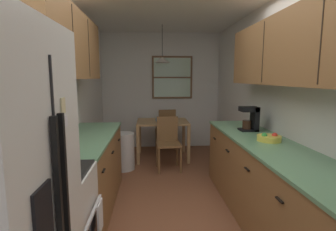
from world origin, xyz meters
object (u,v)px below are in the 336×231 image
at_px(microwave_over_range, 15,59).
at_px(table_serving_bowl, 160,119).
at_px(fruit_bowl, 269,138).
at_px(storage_canister, 64,144).
at_px(trash_bin, 124,151).
at_px(dining_table, 163,127).
at_px(dining_chair_far, 166,127).
at_px(dining_chair_near, 168,140).
at_px(coffee_maker, 251,118).

bearing_deg(microwave_over_range, table_serving_bowl, 71.76).
bearing_deg(fruit_bowl, storage_canister, -169.77).
bearing_deg(microwave_over_range, trash_bin, 81.17).
xyz_separation_m(microwave_over_range, storage_canister, (0.11, 0.52, -0.70)).
bearing_deg(storage_canister, fruit_bowl, 10.23).
height_order(microwave_over_range, table_serving_bowl, microwave_over_range).
xyz_separation_m(microwave_over_range, fruit_bowl, (2.14, 0.89, -0.76)).
distance_m(dining_table, fruit_bowl, 2.58).
xyz_separation_m(storage_canister, table_serving_bowl, (0.95, 2.70, -0.22)).
bearing_deg(dining_chair_far, storage_canister, -108.45).
height_order(dining_chair_near, fruit_bowl, fruit_bowl).
xyz_separation_m(dining_chair_near, storage_canister, (-1.06, -2.10, 0.50)).
bearing_deg(fruit_bowl, dining_chair_far, 107.58).
bearing_deg(dining_table, microwave_over_range, -108.86).
relative_size(microwave_over_range, table_serving_bowl, 3.31).
distance_m(dining_table, storage_canister, 2.90).
bearing_deg(trash_bin, dining_table, 40.74).
bearing_deg(dining_chair_near, dining_chair_far, 87.98).
height_order(dining_chair_near, coffee_maker, coffee_maker).
distance_m(microwave_over_range, dining_chair_near, 3.11).
xyz_separation_m(dining_table, dining_chair_far, (0.11, 0.61, -0.13)).
distance_m(coffee_maker, table_serving_bowl, 2.10).
height_order(dining_table, trash_bin, dining_table).
distance_m(dining_table, dining_chair_near, 0.62).
relative_size(dining_chair_near, table_serving_bowl, 4.81).
bearing_deg(storage_canister, microwave_over_range, -101.67).
bearing_deg(trash_bin, dining_chair_far, 56.27).
xyz_separation_m(dining_chair_near, dining_chair_far, (0.04, 1.21, 0.00)).
bearing_deg(microwave_over_range, dining_chair_far, 72.45).
height_order(dining_chair_far, coffee_maker, coffee_maker).
distance_m(dining_chair_near, table_serving_bowl, 0.67).
height_order(fruit_bowl, table_serving_bowl, fruit_bowl).
height_order(dining_table, dining_chair_far, dining_chair_far).
bearing_deg(trash_bin, storage_canister, -98.11).
bearing_deg(storage_canister, coffee_maker, 24.36).
distance_m(dining_table, trash_bin, 0.97).
xyz_separation_m(fruit_bowl, table_serving_bowl, (-1.08, 2.33, -0.16)).
bearing_deg(table_serving_bowl, dining_chair_far, 76.17).
relative_size(dining_table, dining_chair_near, 1.09).
bearing_deg(coffee_maker, dining_chair_far, 111.58).
xyz_separation_m(storage_canister, coffee_maker, (2.05, 0.93, 0.06)).
bearing_deg(table_serving_bowl, microwave_over_range, -108.24).
height_order(dining_chair_far, trash_bin, dining_chair_far).
bearing_deg(storage_canister, dining_table, 69.81).
bearing_deg(trash_bin, dining_chair_near, -0.57).
bearing_deg(trash_bin, coffee_maker, -34.03).
height_order(microwave_over_range, coffee_maker, microwave_over_range).
bearing_deg(fruit_bowl, table_serving_bowl, 114.89).
bearing_deg(dining_chair_near, storage_canister, -116.83).
relative_size(trash_bin, storage_canister, 3.29).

